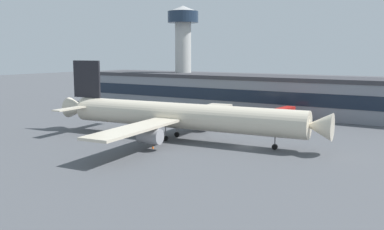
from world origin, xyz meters
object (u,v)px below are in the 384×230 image
object	(u,v)px
airliner	(178,116)
belt_loader	(204,113)
catering_truck	(285,114)
traffic_cone_1	(153,147)
baggage_tug	(256,116)
traffic_cone_0	(102,140)
control_tower	(183,44)

from	to	relation	value
airliner	belt_loader	bearing A→B (deg)	111.01
catering_truck	traffic_cone_1	xyz separation A→B (m)	(-10.87, -44.71, -2.00)
baggage_tug	traffic_cone_0	bearing A→B (deg)	-108.82
catering_truck	traffic_cone_1	size ratio (longest dim) A/B	12.98
catering_truck	belt_loader	xyz separation A→B (m)	(-23.50, -3.64, -1.14)
baggage_tug	belt_loader	size ratio (longest dim) A/B	0.62
control_tower	belt_loader	size ratio (longest dim) A/B	5.36
traffic_cone_1	belt_loader	bearing A→B (deg)	107.09
catering_truck	baggage_tug	size ratio (longest dim) A/B	1.82
catering_truck	traffic_cone_0	world-z (taller)	catering_truck
catering_truck	belt_loader	distance (m)	23.80
baggage_tug	catering_truck	bearing A→B (deg)	1.38
baggage_tug	traffic_cone_0	xyz separation A→B (m)	(-15.45, -45.36, -0.73)
control_tower	baggage_tug	bearing A→B (deg)	-27.50
airliner	catering_truck	distance (m)	36.73
control_tower	belt_loader	world-z (taller)	control_tower
control_tower	belt_loader	xyz separation A→B (m)	(22.98, -23.25, -20.84)
control_tower	baggage_tug	distance (m)	47.73
baggage_tug	traffic_cone_1	xyz separation A→B (m)	(-2.46, -44.51, -0.80)
traffic_cone_0	control_tower	bearing A→B (deg)	109.13
baggage_tug	control_tower	bearing A→B (deg)	152.50
airliner	traffic_cone_1	bearing A→B (deg)	-86.08
airliner	control_tower	distance (m)	66.73
belt_loader	traffic_cone_0	xyz separation A→B (m)	(-0.37, -41.92, -0.80)
baggage_tug	belt_loader	xyz separation A→B (m)	(-15.09, -3.43, 0.07)
airliner	control_tower	size ratio (longest dim) A/B	1.78
traffic_cone_1	catering_truck	bearing A→B (deg)	76.34
belt_loader	traffic_cone_0	distance (m)	41.93
traffic_cone_1	airliner	bearing A→B (deg)	93.92
belt_loader	airliner	bearing A→B (deg)	-68.99
baggage_tug	traffic_cone_1	bearing A→B (deg)	-93.16
baggage_tug	belt_loader	bearing A→B (deg)	-167.17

